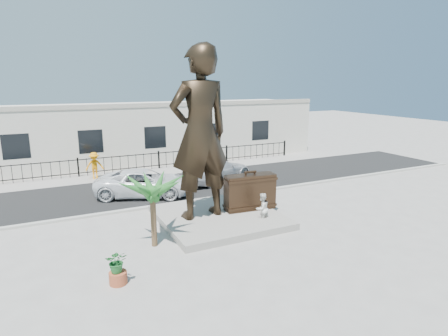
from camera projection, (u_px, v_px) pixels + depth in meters
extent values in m
plane|color=#9E9991|center=(244.00, 229.00, 16.08)|extent=(100.00, 100.00, 0.00)
cube|color=black|center=(181.00, 184.00, 23.08)|extent=(40.00, 7.00, 0.01)
cube|color=#A5A399|center=(204.00, 199.00, 20.00)|extent=(40.00, 0.25, 0.12)
cube|color=#9E9991|center=(162.00, 171.00, 26.58)|extent=(40.00, 2.50, 0.02)
cube|color=gray|center=(219.00, 217.00, 17.15)|extent=(5.20, 5.20, 0.30)
cube|color=black|center=(159.00, 160.00, 27.15)|extent=(22.00, 0.10, 1.20)
cube|color=silver|center=(143.00, 132.00, 30.46)|extent=(28.00, 7.00, 4.40)
imported|color=black|center=(200.00, 134.00, 16.02)|extent=(2.88, 2.03, 7.46)
cube|color=#2F1F14|center=(250.00, 192.00, 17.59)|extent=(2.44, 0.98, 1.68)
imported|color=silver|center=(262.00, 209.00, 16.60)|extent=(0.79, 0.68, 1.41)
imported|color=white|center=(144.00, 183.00, 20.66)|extent=(5.79, 4.27, 1.46)
imported|color=#ADAEB2|center=(217.00, 170.00, 23.72)|extent=(5.36, 3.66, 1.44)
imported|color=orange|center=(95.00, 166.00, 24.18)|extent=(1.16, 0.70, 1.74)
cylinder|color=#A0472A|center=(118.00, 278.00, 11.74)|extent=(0.56, 0.56, 0.40)
imported|color=#1D5B26|center=(117.00, 261.00, 11.61)|extent=(0.79, 0.72, 0.73)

